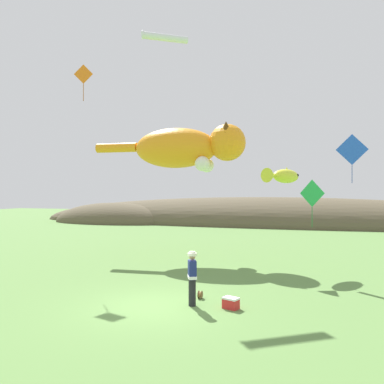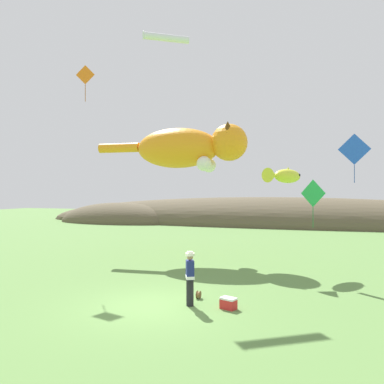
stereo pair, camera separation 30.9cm
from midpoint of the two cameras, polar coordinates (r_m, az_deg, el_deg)
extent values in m
plane|color=#5B8442|center=(12.81, -5.26, -16.89)|extent=(120.00, 120.00, 0.00)
ellipsoid|color=brown|center=(44.57, 12.22, -4.82)|extent=(59.84, 11.87, 6.31)
ellipsoid|color=brown|center=(47.36, -10.85, -4.54)|extent=(16.01, 7.92, 4.86)
cylinder|color=black|center=(12.66, 0.41, -15.03)|extent=(0.24, 0.24, 0.88)
cube|color=navy|center=(12.49, 0.41, -11.75)|extent=(0.39, 0.46, 0.60)
cube|color=white|center=(12.54, 0.41, -12.82)|extent=(0.42, 0.49, 0.10)
sphere|color=tan|center=(12.41, 0.41, -9.90)|extent=(0.20, 0.20, 0.20)
cylinder|color=silver|center=(12.40, 0.41, -9.49)|extent=(0.30, 0.30, 0.09)
cylinder|color=silver|center=(12.39, 0.41, -9.21)|extent=(0.20, 0.20, 0.07)
cylinder|color=olive|center=(13.52, 1.68, -15.38)|extent=(0.11, 0.21, 0.21)
cylinder|color=brown|center=(13.54, 1.45, -15.36)|extent=(0.02, 0.27, 0.27)
cylinder|color=brown|center=(13.51, 1.92, -15.40)|extent=(0.02, 0.27, 0.27)
cube|color=red|center=(12.49, 6.31, -16.63)|extent=(0.56, 0.47, 0.30)
cube|color=white|center=(12.44, 6.31, -15.83)|extent=(0.57, 0.48, 0.06)
ellipsoid|color=orange|center=(22.15, -1.76, 6.70)|extent=(5.11, 2.97, 2.34)
ellipsoid|color=white|center=(22.05, -1.17, 5.63)|extent=(3.30, 1.68, 1.29)
sphere|color=orange|center=(21.57, 6.10, 7.51)|extent=(2.10, 2.10, 2.10)
cone|color=#55330A|center=(22.25, 6.30, 9.27)|extent=(0.81, 0.81, 0.70)
cone|color=#55330A|center=(21.12, 5.88, 9.77)|extent=(0.81, 0.81, 0.70)
sphere|color=white|center=(22.35, 2.99, 4.08)|extent=(0.84, 0.84, 0.84)
sphere|color=white|center=(20.97, 2.26, 4.35)|extent=(0.84, 0.84, 0.84)
cylinder|color=orange|center=(23.44, -10.66, 6.61)|extent=(2.61, 0.78, 0.56)
ellipsoid|color=yellow|center=(19.14, 14.80, 2.36)|extent=(1.60, 2.08, 0.69)
cone|color=yellow|center=(18.06, 12.54, 2.50)|extent=(0.92, 0.89, 0.69)
cone|color=yellow|center=(19.21, 14.89, 3.23)|extent=(0.44, 0.44, 0.32)
sphere|color=black|center=(19.56, 16.41, 2.48)|extent=(0.16, 0.16, 0.16)
cylinder|color=white|center=(20.87, -3.46, 22.40)|extent=(2.16, 1.62, 0.36)
torus|color=white|center=(20.67, -6.94, 22.63)|extent=(0.29, 0.40, 0.44)
cube|color=blue|center=(20.34, 23.91, 5.99)|extent=(1.54, 0.14, 1.55)
cylinder|color=black|center=(20.35, 23.90, 5.98)|extent=(1.04, 0.10, 0.02)
cube|color=#1A3E97|center=(20.25, 23.91, 2.54)|extent=(0.03, 0.01, 0.90)
cube|color=orange|center=(21.17, -15.54, 16.83)|extent=(0.97, 0.28, 1.00)
cylinder|color=black|center=(21.18, -15.52, 16.83)|extent=(0.65, 0.19, 0.02)
cube|color=#A95011|center=(20.91, -15.54, 14.34)|extent=(0.03, 0.02, 0.90)
cube|color=green|center=(17.27, 18.45, -0.19)|extent=(1.04, 0.65, 1.21)
cylinder|color=black|center=(17.28, 18.45, -0.19)|extent=(0.70, 0.44, 0.02)
cube|color=#1A7C35|center=(17.31, 18.45, -3.68)|extent=(0.03, 0.02, 0.90)
camera|label=1|loc=(0.15, -89.45, 0.00)|focal=35.00mm
camera|label=2|loc=(0.15, 90.55, 0.00)|focal=35.00mm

